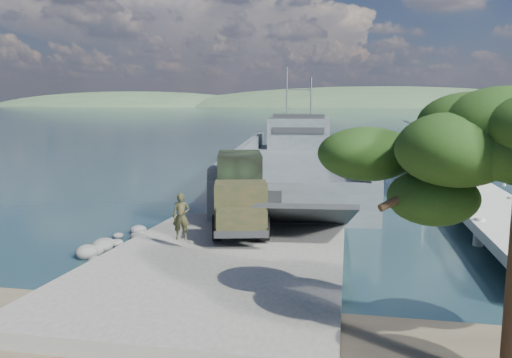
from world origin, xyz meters
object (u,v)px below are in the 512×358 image
(military_truck, at_px, (240,191))
(sailboat_near, at_px, (465,167))
(sailboat_far, at_px, (472,159))
(overhang_tree, at_px, (499,171))
(pier, at_px, (453,172))
(soldier, at_px, (181,225))
(landing_craft, at_px, (297,171))

(military_truck, bearing_deg, sailboat_near, 45.77)
(sailboat_far, xyz_separation_m, overhang_tree, (-10.66, -48.15, 5.07))
(sailboat_near, height_order, overhang_tree, overhang_tree)
(pier, relative_size, military_truck, 5.35)
(soldier, bearing_deg, landing_craft, 72.80)
(pier, distance_m, soldier, 24.45)
(sailboat_near, relative_size, overhang_tree, 0.77)
(pier, xyz_separation_m, sailboat_far, (6.08, 20.36, -1.28))
(landing_craft, xyz_separation_m, sailboat_near, (16.01, 10.00, -0.62))
(military_truck, height_order, sailboat_far, sailboat_far)
(landing_craft, bearing_deg, sailboat_far, 37.88)
(soldier, bearing_deg, sailboat_near, 49.83)
(overhang_tree, bearing_deg, sailboat_near, 78.51)
(landing_craft, bearing_deg, soldier, -102.32)
(landing_craft, xyz_separation_m, military_truck, (-1.09, -18.20, 1.40))
(pier, relative_size, landing_craft, 1.13)
(landing_craft, relative_size, sailboat_near, 6.77)
(sailboat_near, height_order, sailboat_far, sailboat_far)
(sailboat_far, relative_size, overhang_tree, 0.82)
(military_truck, distance_m, soldier, 4.68)
(pier, height_order, landing_craft, landing_craft)
(pier, height_order, sailboat_far, sailboat_far)
(landing_craft, xyz_separation_m, soldier, (-2.82, -22.47, 0.60))
(soldier, xyz_separation_m, sailboat_far, (21.15, 39.61, -1.21))
(pier, xyz_separation_m, overhang_tree, (-4.58, -27.79, 3.79))
(sailboat_far, bearing_deg, landing_craft, -135.19)
(landing_craft, height_order, overhang_tree, landing_craft)
(landing_craft, bearing_deg, overhang_tree, -81.29)
(pier, bearing_deg, soldier, -128.06)
(landing_craft, distance_m, sailboat_near, 18.89)
(military_truck, distance_m, sailboat_far, 40.37)
(pier, xyz_separation_m, sailboat_near, (3.76, 13.22, -1.29))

